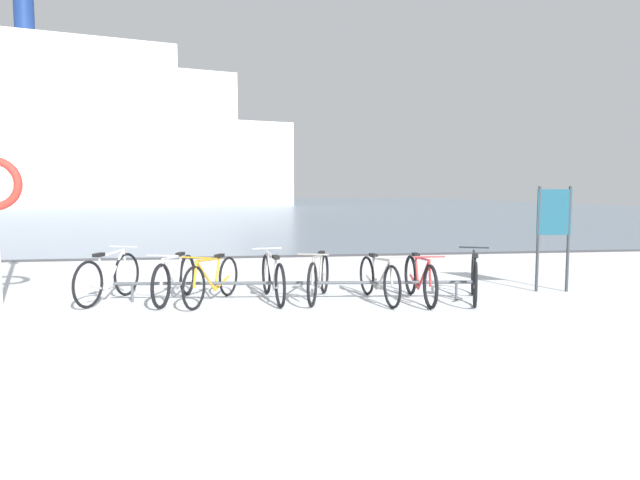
# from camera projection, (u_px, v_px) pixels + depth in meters

# --- Properties ---
(ground) EXTENTS (80.00, 132.00, 0.08)m
(ground) POSITION_uv_depth(u_px,v_px,m) (252.00, 207.00, 57.19)
(ground) COLOR silver
(bike_rack) EXTENTS (5.42, 0.67, 0.31)m
(bike_rack) POSITION_uv_depth(u_px,v_px,m) (296.00, 283.00, 8.28)
(bike_rack) COLOR #4C5156
(bike_rack) RESTS_ON ground
(bicycle_0) EXTENTS (0.68, 1.55, 0.80)m
(bicycle_0) POSITION_uv_depth(u_px,v_px,m) (109.00, 278.00, 8.25)
(bicycle_0) COLOR black
(bicycle_0) RESTS_ON ground
(bicycle_1) EXTENTS (0.58, 1.65, 0.76)m
(bicycle_1) POSITION_uv_depth(u_px,v_px,m) (175.00, 279.00, 8.26)
(bicycle_1) COLOR black
(bicycle_1) RESTS_ON ground
(bicycle_2) EXTENTS (0.78, 1.57, 0.74)m
(bicycle_2) POSITION_uv_depth(u_px,v_px,m) (212.00, 280.00, 8.17)
(bicycle_2) COLOR black
(bicycle_2) RESTS_ON ground
(bicycle_3) EXTENTS (0.46, 1.73, 0.76)m
(bicycle_3) POSITION_uv_depth(u_px,v_px,m) (273.00, 278.00, 8.34)
(bicycle_3) COLOR black
(bicycle_3) RESTS_ON ground
(bicycle_4) EXTENTS (0.65, 1.64, 0.76)m
(bicycle_4) POSITION_uv_depth(u_px,v_px,m) (319.00, 277.00, 8.38)
(bicycle_4) COLOR black
(bicycle_4) RESTS_ON ground
(bicycle_5) EXTENTS (0.46, 1.67, 0.74)m
(bicycle_5) POSITION_uv_depth(u_px,v_px,m) (379.00, 279.00, 8.27)
(bicycle_5) COLOR black
(bicycle_5) RESTS_ON ground
(bicycle_6) EXTENTS (0.46, 1.72, 0.75)m
(bicycle_6) POSITION_uv_depth(u_px,v_px,m) (420.00, 279.00, 8.27)
(bicycle_6) COLOR black
(bicycle_6) RESTS_ON ground
(bicycle_7) EXTENTS (0.70, 1.54, 0.79)m
(bicycle_7) POSITION_uv_depth(u_px,v_px,m) (474.00, 278.00, 8.29)
(bicycle_7) COLOR black
(bicycle_7) RESTS_ON ground
(info_sign) EXTENTS (0.55, 0.13, 1.74)m
(info_sign) POSITION_uv_depth(u_px,v_px,m) (554.00, 222.00, 9.00)
(info_sign) COLOR #33383D
(info_sign) RESTS_ON ground
(ferry_ship) EXTENTS (41.14, 19.98, 20.49)m
(ferry_ship) POSITION_uv_depth(u_px,v_px,m) (92.00, 140.00, 56.32)
(ferry_ship) COLOR white
(ferry_ship) RESTS_ON ground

